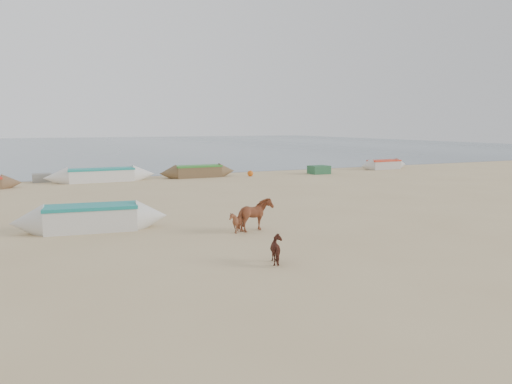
# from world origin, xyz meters

# --- Properties ---
(ground) EXTENTS (140.00, 140.00, 0.00)m
(ground) POSITION_xyz_m (0.00, 0.00, 0.00)
(ground) COLOR tan
(ground) RESTS_ON ground
(sea) EXTENTS (160.00, 160.00, 0.00)m
(sea) POSITION_xyz_m (0.00, 82.00, 0.01)
(sea) COLOR slate
(sea) RESTS_ON ground
(cow_adult) EXTENTS (1.54, 1.01, 1.19)m
(cow_adult) POSITION_xyz_m (-1.44, 1.06, 0.60)
(cow_adult) COLOR #9B5332
(cow_adult) RESTS_ON ground
(calf_front) EXTENTS (0.81, 0.75, 0.78)m
(calf_front) POSITION_xyz_m (-2.11, 1.06, 0.39)
(calf_front) COLOR brown
(calf_front) RESTS_ON ground
(calf_right) EXTENTS (0.75, 0.85, 0.77)m
(calf_right) POSITION_xyz_m (-2.57, -3.06, 0.39)
(calf_right) COLOR #53261A
(calf_right) RESTS_ON ground
(near_canoe) EXTENTS (5.63, 1.97, 0.94)m
(near_canoe) POSITION_xyz_m (-6.80, 3.69, 0.47)
(near_canoe) COLOR silver
(near_canoe) RESTS_ON ground
(waterline_canoes) EXTENTS (52.06, 3.79, 0.92)m
(waterline_canoes) POSITION_xyz_m (-8.06, 19.90, 0.43)
(waterline_canoes) COLOR brown
(waterline_canoes) RESTS_ON ground
(beach_clutter) EXTENTS (41.55, 4.41, 0.64)m
(beach_clutter) POSITION_xyz_m (3.06, 19.61, 0.30)
(beach_clutter) COLOR #316B30
(beach_clutter) RESTS_ON ground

